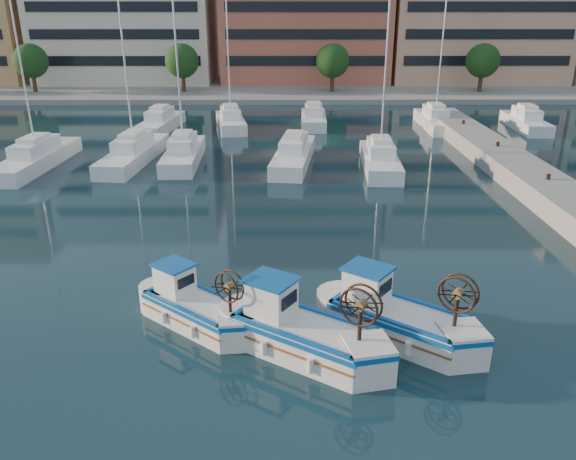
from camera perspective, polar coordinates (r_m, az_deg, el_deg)
name	(u,v)px	position (r m, az deg, el deg)	size (l,w,h in m)	color
ground	(337,334)	(19.18, 5.03, -10.44)	(300.00, 300.00, 0.00)	#193942
yacht_marina	(271,139)	(44.71, -1.76, 9.25)	(41.10, 23.02, 11.50)	white
fishing_boat_a	(195,306)	(19.57, -9.48, -7.60)	(4.03, 3.72, 2.53)	silver
fishing_boat_b	(300,331)	(17.73, 1.24, -10.19)	(4.81, 4.08, 2.94)	silver
fishing_boat_c	(395,317)	(18.82, 10.78, -8.64)	(4.63, 4.13, 2.87)	silver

